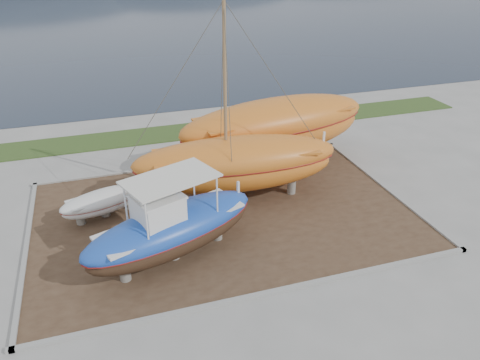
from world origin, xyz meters
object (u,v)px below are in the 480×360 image
object	(u,v)px
orange_sailboat	(236,109)
white_dinghy	(104,204)
blue_caique	(172,220)
orange_bare_hull	(275,133)

from	to	relation	value
orange_sailboat	white_dinghy	bearing A→B (deg)	-179.02
blue_caique	orange_sailboat	bearing A→B (deg)	23.56
white_dinghy	orange_bare_hull	distance (m)	10.56
blue_caique	orange_sailboat	world-z (taller)	orange_sailboat
blue_caique	orange_bare_hull	world-z (taller)	orange_bare_hull
orange_sailboat	orange_bare_hull	size ratio (longest dim) A/B	0.87
white_dinghy	orange_bare_hull	world-z (taller)	orange_bare_hull
blue_caique	orange_bare_hull	bearing A→B (deg)	23.57
orange_sailboat	orange_bare_hull	xyz separation A→B (m)	(3.46, 3.41, -2.94)
white_dinghy	orange_sailboat	size ratio (longest dim) A/B	0.41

